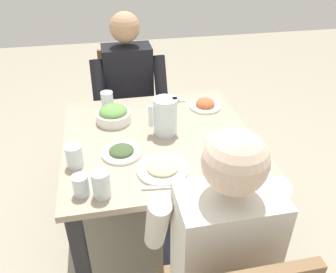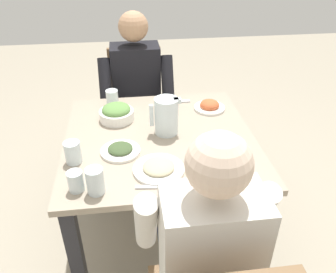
# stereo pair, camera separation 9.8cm
# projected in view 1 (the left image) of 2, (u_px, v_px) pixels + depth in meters

# --- Properties ---
(ground_plane) EXTENTS (8.00, 8.00, 0.00)m
(ground_plane) POSITION_uv_depth(u_px,v_px,m) (161.00, 233.00, 2.09)
(ground_plane) COLOR #9E937F
(dining_table) EXTENTS (0.95, 0.95, 0.70)m
(dining_table) POSITION_uv_depth(u_px,v_px,m) (159.00, 154.00, 1.78)
(dining_table) COLOR gray
(dining_table) RESTS_ON ground_plane
(chair_near) EXTENTS (0.40, 0.40, 0.86)m
(chair_near) POSITION_uv_depth(u_px,v_px,m) (129.00, 102.00, 2.52)
(chair_near) COLOR brown
(chair_near) RESTS_ON ground_plane
(diner_near) EXTENTS (0.48, 0.53, 1.16)m
(diner_near) POSITION_uv_depth(u_px,v_px,m) (130.00, 96.00, 2.27)
(diner_near) COLOR black
(diner_near) RESTS_ON ground_plane
(diner_far) EXTENTS (0.48, 0.53, 1.16)m
(diner_far) POSITION_uv_depth(u_px,v_px,m) (214.00, 243.00, 1.24)
(diner_far) COLOR silver
(diner_far) RESTS_ON ground_plane
(water_pitcher) EXTENTS (0.16, 0.12, 0.19)m
(water_pitcher) POSITION_uv_depth(u_px,v_px,m) (165.00, 116.00, 1.70)
(water_pitcher) COLOR silver
(water_pitcher) RESTS_ON dining_table
(salad_bowl) EXTENTS (0.19, 0.19, 0.09)m
(salad_bowl) POSITION_uv_depth(u_px,v_px,m) (113.00, 115.00, 1.83)
(salad_bowl) COLOR white
(salad_bowl) RESTS_ON dining_table
(plate_yoghurt) EXTENTS (0.19, 0.19, 0.06)m
(plate_yoghurt) POSITION_uv_depth(u_px,v_px,m) (226.00, 139.00, 1.66)
(plate_yoghurt) COLOR white
(plate_yoghurt) RESTS_ON dining_table
(plate_rice_curry) EXTENTS (0.18, 0.18, 0.06)m
(plate_rice_curry) POSITION_uv_depth(u_px,v_px,m) (205.00, 105.00, 1.98)
(plate_rice_curry) COLOR white
(plate_rice_curry) RESTS_ON dining_table
(plate_dolmas) EXTENTS (0.19, 0.19, 0.04)m
(plate_dolmas) POSITION_uv_depth(u_px,v_px,m) (122.00, 152.00, 1.58)
(plate_dolmas) COLOR white
(plate_dolmas) RESTS_ON dining_table
(plate_beans) EXTENTS (0.23, 0.23, 0.04)m
(plate_beans) POSITION_uv_depth(u_px,v_px,m) (162.00, 168.00, 1.48)
(plate_beans) COLOR white
(plate_beans) RESTS_ON dining_table
(water_glass_near_left) EXTENTS (0.07, 0.07, 0.10)m
(water_glass_near_left) POSITION_uv_depth(u_px,v_px,m) (74.00, 156.00, 1.49)
(water_glass_near_left) COLOR silver
(water_glass_near_left) RESTS_ON dining_table
(water_glass_center) EXTENTS (0.07, 0.07, 0.11)m
(water_glass_center) POSITION_uv_depth(u_px,v_px,m) (101.00, 184.00, 1.32)
(water_glass_center) COLOR silver
(water_glass_center) RESTS_ON dining_table
(water_glass_near_right) EXTENTS (0.07, 0.07, 0.09)m
(water_glass_near_right) POSITION_uv_depth(u_px,v_px,m) (107.00, 100.00, 1.97)
(water_glass_near_right) COLOR silver
(water_glass_near_right) RESTS_ON dining_table
(water_glass_far_left) EXTENTS (0.06, 0.06, 0.09)m
(water_glass_far_left) POSITION_uv_depth(u_px,v_px,m) (81.00, 185.00, 1.34)
(water_glass_far_left) COLOR silver
(water_glass_far_left) RESTS_ON dining_table
(fork_near) EXTENTS (0.17, 0.03, 0.01)m
(fork_near) POSITION_uv_depth(u_px,v_px,m) (171.00, 101.00, 2.05)
(fork_near) COLOR silver
(fork_near) RESTS_ON dining_table
(knife_near) EXTENTS (0.19, 0.04, 0.01)m
(knife_near) POSITION_uv_depth(u_px,v_px,m) (164.00, 187.00, 1.39)
(knife_near) COLOR silver
(knife_near) RESTS_ON dining_table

